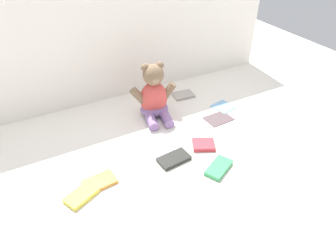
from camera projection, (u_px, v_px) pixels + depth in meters
ground_plane at (154, 133)px, 1.45m from camera, size 3.20×3.20×0.00m
backdrop_drape at (116, 39)px, 1.56m from camera, size 1.83×0.03×0.64m
teddy_bear at (154, 97)px, 1.51m from camera, size 0.23×0.22×0.28m
book_case_0 at (100, 182)px, 1.19m from camera, size 0.13×0.09×0.01m
book_case_1 at (81, 196)px, 1.13m from camera, size 0.14×0.11×0.02m
book_case_2 at (219, 168)px, 1.25m from camera, size 0.15×0.12×0.02m
book_case_3 at (174, 159)px, 1.29m from camera, size 0.14×0.09×0.02m
book_case_4 at (183, 95)px, 1.72m from camera, size 0.12×0.09×0.01m
book_case_5 at (218, 118)px, 1.54m from camera, size 0.14×0.10×0.01m
book_case_6 at (223, 106)px, 1.63m from camera, size 0.12×0.12×0.01m
book_case_7 at (204, 145)px, 1.36m from camera, size 0.12×0.11×0.02m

